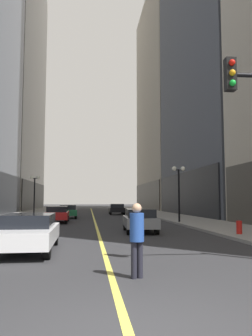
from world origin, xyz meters
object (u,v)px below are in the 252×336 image
(car_green, at_px, (68,211))
(car_black, at_px, (117,209))
(pedestrian_in_blue_hoodie, at_px, (137,234))
(street_lamp_right_mid, at_px, (179,181))
(fire_hydrant_right, at_px, (239,229))
(street_lamp_left_far, at_px, (35,187))
(car_red, at_px, (57,214))
(car_white, at_px, (28,231))
(car_grey, at_px, (140,220))

(car_green, distance_m, car_black, 9.91)
(pedestrian_in_blue_hoodie, distance_m, street_lamp_right_mid, 18.83)
(fire_hydrant_right, bearing_deg, street_lamp_left_far, 121.64)
(car_red, height_order, car_black, same)
(car_green, height_order, car_black, same)
(car_white, distance_m, car_grey, 8.38)
(car_black, xyz_separation_m, street_lamp_right_mid, (3.42, -17.22, 2.54))
(car_green, bearing_deg, fire_hydrant_right, -62.82)
(car_red, height_order, street_lamp_left_far, street_lamp_left_far)
(street_lamp_left_far, bearing_deg, car_black, 28.52)
(car_grey, bearing_deg, car_white, -127.16)
(car_grey, xyz_separation_m, car_red, (-5.41, 8.93, 0.00))
(street_lamp_left_far, height_order, street_lamp_right_mid, same)
(car_white, height_order, car_red, same)
(car_red, xyz_separation_m, pedestrian_in_blue_hoodie, (3.64, -20.17, 0.31))
(pedestrian_in_blue_hoodie, bearing_deg, car_black, 86.09)
(car_white, bearing_deg, car_black, 79.43)
(car_white, xyz_separation_m, street_lamp_right_mid, (9.10, 13.21, 2.53))
(street_lamp_right_mid, bearing_deg, car_red, 165.81)
(street_lamp_left_far, relative_size, street_lamp_right_mid, 1.00)
(car_grey, relative_size, street_lamp_left_far, 0.94)
(car_red, xyz_separation_m, street_lamp_right_mid, (9.45, -2.39, 2.54))
(car_grey, relative_size, street_lamp_right_mid, 0.94)
(car_green, xyz_separation_m, car_black, (5.57, 8.20, 0.00))
(pedestrian_in_blue_hoodie, relative_size, street_lamp_left_far, 0.40)
(car_white, relative_size, street_lamp_left_far, 1.08)
(car_red, bearing_deg, car_white, -88.71)
(car_grey, xyz_separation_m, street_lamp_left_far, (-8.76, 18.67, 2.54))
(car_grey, height_order, street_lamp_right_mid, street_lamp_right_mid)
(car_white, xyz_separation_m, car_red, (-0.35, 15.61, -0.00))
(car_black, bearing_deg, fire_hydrant_right, -81.64)
(car_white, xyz_separation_m, car_green, (0.11, 22.24, -0.00))
(car_grey, bearing_deg, pedestrian_in_blue_hoodie, -98.95)
(car_green, distance_m, street_lamp_left_far, 5.53)
(pedestrian_in_blue_hoodie, xyz_separation_m, fire_hydrant_right, (6.31, 8.32, -0.63))
(pedestrian_in_blue_hoodie, bearing_deg, street_lamp_right_mid, 71.89)
(pedestrian_in_blue_hoodie, bearing_deg, street_lamp_left_far, 103.15)
(car_black, xyz_separation_m, fire_hydrant_right, (3.92, -26.68, -0.32))
(car_red, distance_m, street_lamp_left_far, 10.60)
(pedestrian_in_blue_hoodie, bearing_deg, car_red, 100.24)
(car_red, relative_size, car_green, 1.09)
(car_red, distance_m, pedestrian_in_blue_hoodie, 20.49)
(car_white, bearing_deg, street_lamp_left_far, 98.30)
(car_white, height_order, car_grey, same)
(car_red, bearing_deg, car_black, 67.86)
(car_grey, distance_m, fire_hydrant_right, 5.41)
(car_grey, height_order, car_green, same)
(car_red, distance_m, car_green, 6.65)
(car_white, relative_size, car_black, 1.18)
(street_lamp_left_far, bearing_deg, pedestrian_in_blue_hoodie, -76.85)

